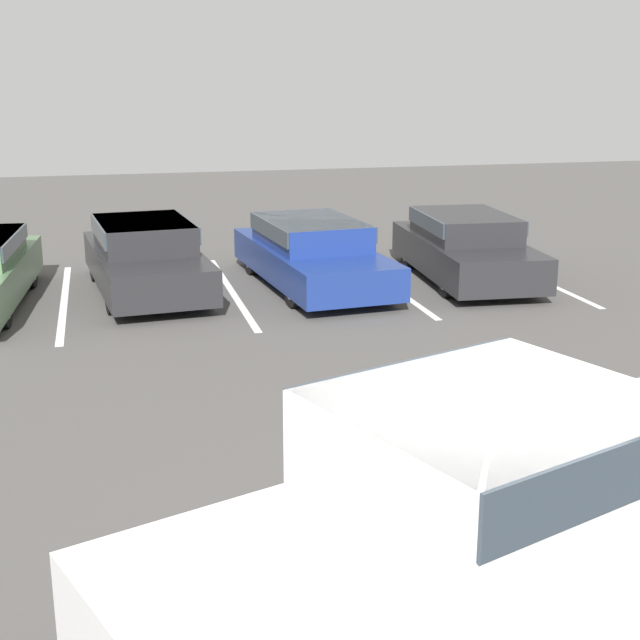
{
  "coord_description": "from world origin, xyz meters",
  "views": [
    {
      "loc": [
        -2.48,
        -5.08,
        3.76
      ],
      "look_at": [
        -0.08,
        4.54,
        1.0
      ],
      "focal_mm": 50.0,
      "sensor_mm": 36.0,
      "label": 1
    }
  ],
  "objects_px": {
    "parked_sedan_b": "(145,255)",
    "parked_sedan_d": "(465,245)",
    "pickup_truck": "(521,519)",
    "parked_sedan_c": "(312,251)"
  },
  "relations": [
    {
      "from": "parked_sedan_b",
      "to": "parked_sedan_d",
      "type": "height_order",
      "value": "parked_sedan_b"
    },
    {
      "from": "pickup_truck",
      "to": "parked_sedan_d",
      "type": "xyz_separation_m",
      "value": [
        3.99,
        10.33,
        -0.24
      ]
    },
    {
      "from": "parked_sedan_c",
      "to": "parked_sedan_b",
      "type": "bearing_deg",
      "value": -99.92
    },
    {
      "from": "parked_sedan_c",
      "to": "pickup_truck",
      "type": "bearing_deg",
      "value": -11.18
    },
    {
      "from": "parked_sedan_c",
      "to": "parked_sedan_d",
      "type": "height_order",
      "value": "parked_sedan_d"
    },
    {
      "from": "parked_sedan_b",
      "to": "parked_sedan_d",
      "type": "distance_m",
      "value": 5.87
    },
    {
      "from": "parked_sedan_b",
      "to": "parked_sedan_c",
      "type": "relative_size",
      "value": 0.95
    },
    {
      "from": "pickup_truck",
      "to": "parked_sedan_c",
      "type": "height_order",
      "value": "pickup_truck"
    },
    {
      "from": "parked_sedan_b",
      "to": "parked_sedan_c",
      "type": "distance_m",
      "value": 2.96
    },
    {
      "from": "pickup_truck",
      "to": "parked_sedan_d",
      "type": "bearing_deg",
      "value": 48.52
    }
  ]
}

